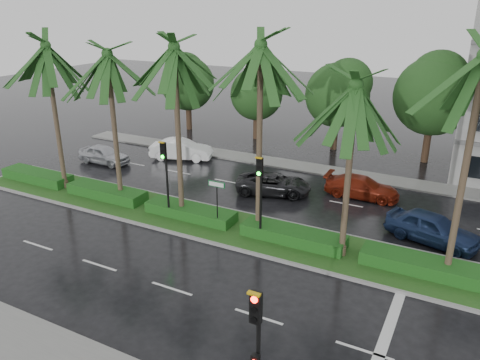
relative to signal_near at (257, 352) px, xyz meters
The scene contains 16 objects.
ground 11.42m from the signal_near, 122.58° to the left, with size 120.00×120.00×0.00m, color black.
far_sidewalk 22.35m from the signal_near, 105.67° to the left, with size 40.00×2.00×0.12m, color slate.
median 12.24m from the signal_near, 120.00° to the left, with size 36.00×4.00×0.15m.
hedge 12.17m from the signal_near, 120.00° to the left, with size 35.20×1.40×0.60m.
lane_markings 9.76m from the signal_near, 108.30° to the left, with size 34.00×13.06×0.01m.
palm_row 13.92m from the signal_near, 124.86° to the left, with size 26.30×4.20×10.04m.
signal_near is the anchor object (origin of this frame).
signal_median_left 13.93m from the signal_near, 135.91° to the left, with size 0.34×0.42×4.36m.
signal_median_right 10.69m from the signal_near, 114.91° to the left, with size 0.34×0.42×4.36m.
street_sign 12.11m from the signal_near, 125.34° to the left, with size 0.95×0.09×2.60m.
bg_trees 27.49m from the signal_near, 100.08° to the left, with size 32.92×5.63×8.13m.
car_silver 25.33m from the signal_near, 142.18° to the left, with size 3.99×1.61×1.36m, color #BABCC3.
car_white 24.53m from the signal_near, 129.18° to the left, with size 4.64×1.62×1.53m, color white.
car_darkgrey 17.31m from the signal_near, 112.20° to the left, with size 4.61×2.13×1.28m, color black.
car_red 18.04m from the signal_near, 94.80° to the left, with size 4.47×1.82×1.30m, color maroon.
car_blue 14.15m from the signal_near, 77.67° to the left, with size 4.49×1.81×1.53m, color navy.
Camera 1 is at (10.20, -18.36, 11.11)m, focal length 35.00 mm.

